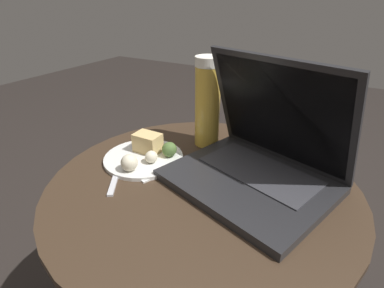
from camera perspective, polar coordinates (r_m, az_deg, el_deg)
table at (r=0.74m, az=1.72°, el=-16.59°), size 0.66×0.66×0.51m
napkin at (r=0.73m, az=-8.68°, el=-2.89°), size 0.19×0.17×0.00m
laptop at (r=0.64m, az=12.56°, el=-2.71°), size 0.38×0.34×0.26m
beer_glass at (r=0.76m, az=2.96°, el=7.89°), size 0.06×0.06×0.23m
snack_plate at (r=0.73m, az=-8.78°, el=-1.91°), size 0.19×0.19×0.06m
fork at (r=0.71m, az=-13.84°, el=-4.45°), size 0.11×0.16×0.00m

